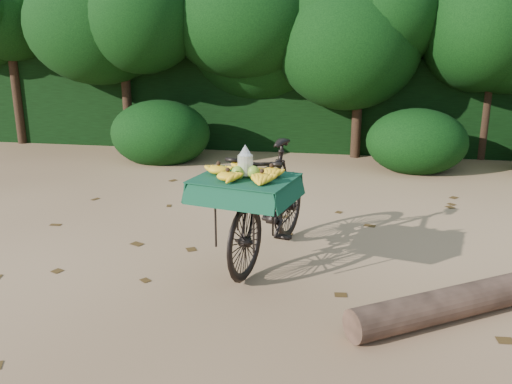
# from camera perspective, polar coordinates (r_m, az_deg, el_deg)

# --- Properties ---
(ground) EXTENTS (80.00, 80.00, 0.00)m
(ground) POSITION_cam_1_polar(r_m,az_deg,el_deg) (5.46, 4.85, -7.84)
(ground) COLOR tan
(ground) RESTS_ON ground
(vendor_bicycle) EXTENTS (1.12, 2.05, 1.20)m
(vendor_bicycle) POSITION_cam_1_polar(r_m,az_deg,el_deg) (5.44, 1.33, -0.98)
(vendor_bicycle) COLOR black
(vendor_bicycle) RESTS_ON ground
(hedge_backdrop) EXTENTS (26.00, 1.80, 1.80)m
(hedge_backdrop) POSITION_cam_1_polar(r_m,az_deg,el_deg) (11.35, 8.04, 9.36)
(hedge_backdrop) COLOR black
(hedge_backdrop) RESTS_ON ground
(tree_row) EXTENTS (14.50, 2.00, 4.00)m
(tree_row) POSITION_cam_1_polar(r_m,az_deg,el_deg) (10.53, 4.44, 14.95)
(tree_row) COLOR black
(tree_row) RESTS_ON ground
(bush_clumps) EXTENTS (8.80, 1.70, 0.90)m
(bush_clumps) POSITION_cam_1_polar(r_m,az_deg,el_deg) (9.44, 10.47, 5.12)
(bush_clumps) COLOR black
(bush_clumps) RESTS_ON ground
(leaf_litter) EXTENTS (7.00, 7.30, 0.01)m
(leaf_litter) POSITION_cam_1_polar(r_m,az_deg,el_deg) (6.05, 5.44, -5.32)
(leaf_litter) COLOR #442D12
(leaf_litter) RESTS_ON ground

